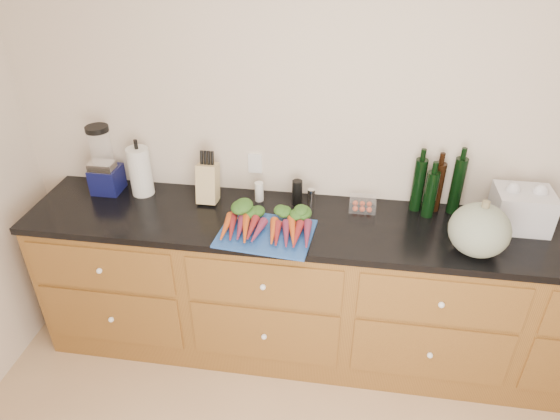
% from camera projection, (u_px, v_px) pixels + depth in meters
% --- Properties ---
extents(wall_back, '(4.10, 0.05, 2.60)m').
position_uv_depth(wall_back, '(361.00, 139.00, 2.76)').
color(wall_back, beige).
rests_on(wall_back, ground).
extents(cabinets, '(3.60, 0.64, 0.90)m').
position_uv_depth(cabinets, '(348.00, 294.00, 2.94)').
color(cabinets, brown).
rests_on(cabinets, ground).
extents(countertop, '(3.64, 0.62, 0.04)m').
position_uv_depth(countertop, '(355.00, 228.00, 2.69)').
color(countertop, black).
rests_on(countertop, cabinets).
extents(cutting_board, '(0.51, 0.41, 0.01)m').
position_uv_depth(cutting_board, '(266.00, 233.00, 2.60)').
color(cutting_board, '#1F4998').
rests_on(cutting_board, countertop).
extents(carrots, '(0.47, 0.35, 0.07)m').
position_uv_depth(carrots, '(267.00, 223.00, 2.62)').
color(carrots, '#CC4D18').
rests_on(carrots, cutting_board).
extents(squash, '(0.29, 0.29, 0.26)m').
position_uv_depth(squash, '(479.00, 230.00, 2.40)').
color(squash, slate).
rests_on(squash, countertop).
extents(blender_appliance, '(0.16, 0.16, 0.41)m').
position_uv_depth(blender_appliance, '(104.00, 164.00, 2.90)').
color(blender_appliance, '#0E1142').
rests_on(blender_appliance, countertop).
extents(paper_towel, '(0.13, 0.13, 0.29)m').
position_uv_depth(paper_towel, '(140.00, 171.00, 2.90)').
color(paper_towel, silver).
rests_on(paper_towel, countertop).
extents(knife_block, '(0.11, 0.11, 0.22)m').
position_uv_depth(knife_block, '(208.00, 183.00, 2.85)').
color(knife_block, tan).
rests_on(knife_block, countertop).
extents(grinder_salt, '(0.05, 0.05, 0.12)m').
position_uv_depth(grinder_salt, '(259.00, 192.00, 2.87)').
color(grinder_salt, silver).
rests_on(grinder_salt, countertop).
extents(grinder_pepper, '(0.06, 0.06, 0.15)m').
position_uv_depth(grinder_pepper, '(297.00, 192.00, 2.84)').
color(grinder_pepper, black).
rests_on(grinder_pepper, countertop).
extents(canister_chrome, '(0.04, 0.04, 0.10)m').
position_uv_depth(canister_chrome, '(311.00, 197.00, 2.84)').
color(canister_chrome, white).
rests_on(canister_chrome, countertop).
extents(tomato_box, '(0.15, 0.12, 0.07)m').
position_uv_depth(tomato_box, '(363.00, 204.00, 2.80)').
color(tomato_box, white).
rests_on(tomato_box, countertop).
extents(bottles, '(0.27, 0.14, 0.33)m').
position_uv_depth(bottles, '(436.00, 188.00, 2.72)').
color(bottles, black).
rests_on(bottles, countertop).
extents(grocery_bag, '(0.29, 0.23, 0.21)m').
position_uv_depth(grocery_bag, '(521.00, 209.00, 2.62)').
color(grocery_bag, silver).
rests_on(grocery_bag, countertop).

